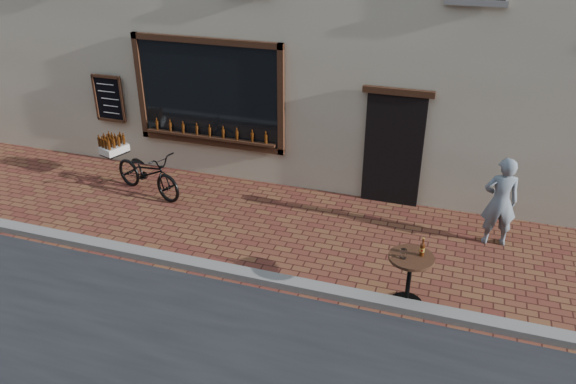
% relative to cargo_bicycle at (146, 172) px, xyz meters
% --- Properties ---
extents(ground, '(90.00, 90.00, 0.00)m').
position_rel_cargo_bicycle_xyz_m(ground, '(2.82, -2.28, -0.48)').
color(ground, '#5B261D').
rests_on(ground, ground).
extents(kerb, '(90.00, 0.25, 0.12)m').
position_rel_cargo_bicycle_xyz_m(kerb, '(2.82, -2.08, -0.42)').
color(kerb, slate).
rests_on(kerb, ground).
extents(cargo_bicycle, '(2.16, 1.18, 1.00)m').
position_rel_cargo_bicycle_xyz_m(cargo_bicycle, '(0.00, 0.00, 0.00)').
color(cargo_bicycle, black).
rests_on(cargo_bicycle, ground).
extents(bistro_table, '(0.65, 0.65, 1.12)m').
position_rel_cargo_bicycle_xyz_m(bistro_table, '(5.50, -1.93, 0.12)').
color(bistro_table, black).
rests_on(bistro_table, ground).
extents(pedestrian, '(0.65, 0.49, 1.61)m').
position_rel_cargo_bicycle_xyz_m(pedestrian, '(6.69, 0.24, 0.33)').
color(pedestrian, slate).
rests_on(pedestrian, ground).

